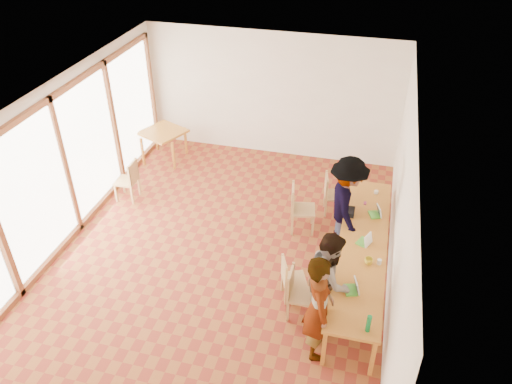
% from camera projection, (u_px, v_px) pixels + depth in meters
% --- Properties ---
extents(ground, '(8.00, 8.00, 0.00)m').
position_uv_depth(ground, '(222.00, 253.00, 9.27)').
color(ground, brown).
rests_on(ground, ground).
extents(wall_back, '(6.00, 0.10, 3.00)m').
position_uv_depth(wall_back, '(272.00, 95.00, 11.65)').
color(wall_back, white).
rests_on(wall_back, ground).
extents(wall_right, '(0.10, 8.00, 3.00)m').
position_uv_depth(wall_right, '(401.00, 212.00, 7.81)').
color(wall_right, white).
rests_on(wall_right, ground).
extents(window_wall, '(0.10, 8.00, 3.00)m').
position_uv_depth(window_wall, '(64.00, 163.00, 9.05)').
color(window_wall, white).
rests_on(window_wall, ground).
extents(ceiling, '(6.00, 8.00, 0.04)m').
position_uv_depth(ceiling, '(214.00, 102.00, 7.59)').
color(ceiling, white).
rests_on(ceiling, wall_back).
extents(communal_table, '(0.80, 4.00, 0.75)m').
position_uv_depth(communal_table, '(362.00, 247.00, 8.34)').
color(communal_table, orange).
rests_on(communal_table, ground).
extents(side_table, '(0.90, 0.90, 0.75)m').
position_uv_depth(side_table, '(163.00, 134.00, 11.81)').
color(side_table, orange).
rests_on(side_table, ground).
extents(chair_near, '(0.49, 0.49, 0.43)m').
position_uv_depth(chair_near, '(289.00, 275.00, 8.08)').
color(chair_near, tan).
rests_on(chair_near, ground).
extents(chair_mid, '(0.42, 0.42, 0.48)m').
position_uv_depth(chair_mid, '(296.00, 288.00, 7.75)').
color(chair_mid, tan).
rests_on(chair_mid, ground).
extents(chair_far, '(0.54, 0.54, 0.53)m').
position_uv_depth(chair_far, '(298.00, 204.00, 9.55)').
color(chair_far, tan).
rests_on(chair_far, ground).
extents(chair_empty, '(0.48, 0.48, 0.47)m').
position_uv_depth(chair_empty, '(330.00, 190.00, 10.06)').
color(chair_empty, tan).
rests_on(chair_empty, ground).
extents(chair_spare, '(0.44, 0.44, 0.49)m').
position_uv_depth(chair_spare, '(130.00, 177.00, 10.45)').
color(chair_spare, tan).
rests_on(chair_spare, ground).
extents(person_near, '(0.57, 0.73, 1.78)m').
position_uv_depth(person_near, '(318.00, 307.00, 6.98)').
color(person_near, gray).
rests_on(person_near, ground).
extents(person_mid, '(0.65, 0.83, 1.69)m').
position_uv_depth(person_mid, '(330.00, 279.00, 7.52)').
color(person_mid, gray).
rests_on(person_mid, ground).
extents(person_far, '(1.00, 1.35, 1.86)m').
position_uv_depth(person_far, '(346.00, 204.00, 8.99)').
color(person_far, gray).
rests_on(person_far, ground).
extents(laptop_near, '(0.27, 0.29, 0.20)m').
position_uv_depth(laptop_near, '(354.00, 288.00, 7.41)').
color(laptop_near, '#52BA37').
rests_on(laptop_near, communal_table).
extents(laptop_mid, '(0.28, 0.30, 0.20)m').
position_uv_depth(laptop_mid, '(366.00, 241.00, 8.31)').
color(laptop_mid, '#52BA37').
rests_on(laptop_mid, communal_table).
extents(laptop_far, '(0.27, 0.28, 0.20)m').
position_uv_depth(laptop_far, '(377.00, 213.00, 8.97)').
color(laptop_far, '#52BA37').
rests_on(laptop_far, communal_table).
extents(yellow_mug, '(0.17, 0.17, 0.11)m').
position_uv_depth(yellow_mug, '(369.00, 261.00, 7.90)').
color(yellow_mug, yellow).
rests_on(yellow_mug, communal_table).
extents(green_bottle, '(0.07, 0.07, 0.28)m').
position_uv_depth(green_bottle, '(369.00, 324.00, 6.73)').
color(green_bottle, '#137436').
rests_on(green_bottle, communal_table).
extents(clear_glass, '(0.07, 0.07, 0.09)m').
position_uv_depth(clear_glass, '(379.00, 262.00, 7.90)').
color(clear_glass, silver).
rests_on(clear_glass, communal_table).
extents(condiment_cup, '(0.08, 0.08, 0.06)m').
position_uv_depth(condiment_cup, '(376.00, 192.00, 9.57)').
color(condiment_cup, white).
rests_on(condiment_cup, communal_table).
extents(pink_phone, '(0.05, 0.10, 0.01)m').
position_uv_depth(pink_phone, '(365.00, 203.00, 9.30)').
color(pink_phone, '#B9326A').
rests_on(pink_phone, communal_table).
extents(black_pouch, '(0.16, 0.26, 0.09)m').
position_uv_depth(black_pouch, '(350.00, 212.00, 9.01)').
color(black_pouch, black).
rests_on(black_pouch, communal_table).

